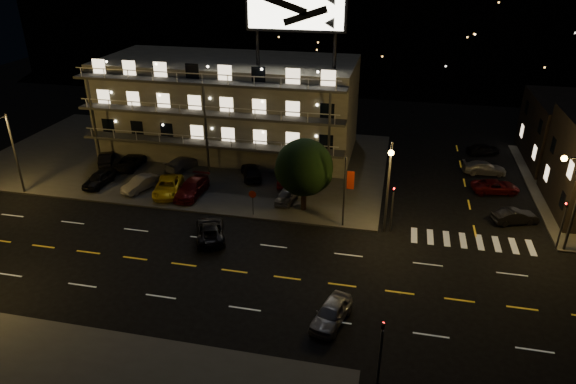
% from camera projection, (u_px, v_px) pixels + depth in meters
% --- Properties ---
extents(ground, '(140.00, 140.00, 0.00)m').
position_uv_depth(ground, '(261.00, 275.00, 37.52)').
color(ground, black).
rests_on(ground, ground).
extents(curb_nw, '(44.00, 24.00, 0.15)m').
position_uv_depth(curb_nw, '(187.00, 158.00, 57.79)').
color(curb_nw, '#3D3D3B').
rests_on(curb_nw, ground).
extents(motel, '(28.00, 13.80, 18.10)m').
position_uv_depth(motel, '(230.00, 105.00, 58.13)').
color(motel, gray).
rests_on(motel, ground).
extents(hill_backdrop, '(120.00, 25.00, 24.00)m').
position_uv_depth(hill_backdrop, '(326.00, 6.00, 94.14)').
color(hill_backdrop, black).
rests_on(hill_backdrop, ground).
extents(streetlight_nw, '(0.44, 1.92, 8.00)m').
position_uv_depth(streetlight_nw, '(10.00, 146.00, 47.38)').
color(streetlight_nw, '#2D2D30').
rests_on(streetlight_nw, ground).
extents(streetlight_nc, '(0.44, 1.92, 8.00)m').
position_uv_depth(streetlight_nc, '(389.00, 180.00, 40.69)').
color(streetlight_nc, '#2D2D30').
rests_on(streetlight_nc, ground).
extents(streetlight_ne, '(1.92, 0.44, 8.00)m').
position_uv_depth(streetlight_ne, '(573.00, 194.00, 38.37)').
color(streetlight_ne, '#2D2D30').
rests_on(streetlight_ne, ground).
extents(signal_nw, '(0.20, 0.27, 4.60)m').
position_uv_depth(signal_nw, '(393.00, 204.00, 42.13)').
color(signal_nw, '#2D2D30').
rests_on(signal_nw, ground).
extents(signal_sw, '(0.20, 0.27, 4.60)m').
position_uv_depth(signal_sw, '(381.00, 346.00, 27.18)').
color(signal_sw, '#2D2D30').
rests_on(signal_sw, ground).
extents(signal_ne, '(0.27, 0.20, 4.60)m').
position_uv_depth(signal_ne, '(563.00, 220.00, 39.61)').
color(signal_ne, '#2D2D30').
rests_on(signal_ne, ground).
extents(banner_north, '(0.83, 0.16, 6.40)m').
position_uv_depth(banner_north, '(345.00, 190.00, 42.43)').
color(banner_north, '#2D2D30').
rests_on(banner_north, ground).
extents(stop_sign, '(0.91, 0.11, 2.61)m').
position_uv_depth(stop_sign, '(253.00, 199.00, 44.89)').
color(stop_sign, '#2D2D30').
rests_on(stop_sign, ground).
extents(tree, '(5.28, 5.08, 6.65)m').
position_uv_depth(tree, '(304.00, 169.00, 44.80)').
color(tree, black).
rests_on(tree, curb_nw).
extents(lot_car_0, '(1.90, 4.17, 1.39)m').
position_uv_depth(lot_car_0, '(99.00, 179.00, 50.88)').
color(lot_car_0, black).
rests_on(lot_car_0, curb_nw).
extents(lot_car_1, '(2.72, 4.24, 1.32)m').
position_uv_depth(lot_car_1, '(140.00, 184.00, 49.89)').
color(lot_car_1, gray).
rests_on(lot_car_1, curb_nw).
extents(lot_car_2, '(3.46, 5.46, 1.40)m').
position_uv_depth(lot_car_2, '(168.00, 187.00, 49.17)').
color(lot_car_2, yellow).
rests_on(lot_car_2, curb_nw).
extents(lot_car_3, '(2.28, 5.15, 1.47)m').
position_uv_depth(lot_car_3, '(192.00, 188.00, 48.80)').
color(lot_car_3, '#520B0D').
rests_on(lot_car_3, curb_nw).
extents(lot_car_4, '(1.86, 3.83, 1.26)m').
position_uv_depth(lot_car_4, '(287.00, 195.00, 47.67)').
color(lot_car_4, gray).
rests_on(lot_car_4, curb_nw).
extents(lot_car_5, '(2.79, 4.05, 1.27)m').
position_uv_depth(lot_car_5, '(106.00, 158.00, 55.87)').
color(lot_car_5, black).
rests_on(lot_car_5, curb_nw).
extents(lot_car_6, '(2.32, 4.75, 1.30)m').
position_uv_depth(lot_car_6, '(130.00, 161.00, 55.01)').
color(lot_car_6, black).
rests_on(lot_car_6, curb_nw).
extents(lot_car_7, '(3.20, 4.84, 1.30)m').
position_uv_depth(lot_car_7, '(183.00, 163.00, 54.69)').
color(lot_car_7, gray).
rests_on(lot_car_7, curb_nw).
extents(lot_car_8, '(3.38, 4.72, 1.49)m').
position_uv_depth(lot_car_8, '(251.00, 171.00, 52.35)').
color(lot_car_8, black).
rests_on(lot_car_8, curb_nw).
extents(lot_car_9, '(2.23, 4.38, 1.38)m').
position_uv_depth(lot_car_9, '(285.00, 177.00, 51.23)').
color(lot_car_9, '#520B0D').
rests_on(lot_car_9, curb_nw).
extents(side_car_0, '(4.11, 2.60, 1.28)m').
position_uv_depth(side_car_0, '(515.00, 216.00, 44.20)').
color(side_car_0, black).
rests_on(side_car_0, ground).
extents(side_car_1, '(4.78, 2.86, 1.24)m').
position_uv_depth(side_car_1, '(496.00, 187.00, 49.72)').
color(side_car_1, '#520B0D').
rests_on(side_car_1, ground).
extents(side_car_2, '(4.59, 2.23, 1.29)m').
position_uv_depth(side_car_2, '(484.00, 168.00, 53.81)').
color(side_car_2, gray).
rests_on(side_car_2, ground).
extents(side_car_3, '(3.99, 2.72, 1.26)m').
position_uv_depth(side_car_3, '(483.00, 149.00, 58.85)').
color(side_car_3, black).
rests_on(side_car_3, ground).
extents(road_car_east, '(2.64, 4.41, 1.40)m').
position_uv_depth(road_car_east, '(331.00, 313.00, 32.53)').
color(road_car_east, gray).
rests_on(road_car_east, ground).
extents(road_car_west, '(3.89, 5.36, 1.35)m').
position_uv_depth(road_car_west, '(210.00, 230.00, 41.98)').
color(road_car_west, black).
rests_on(road_car_west, ground).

